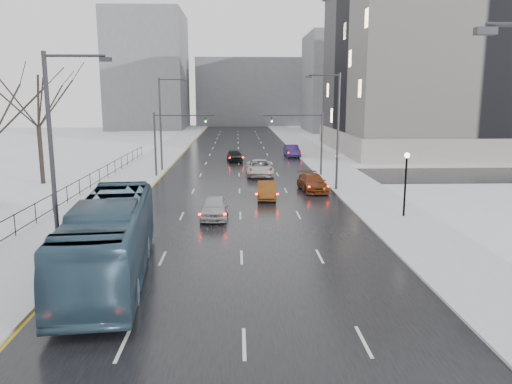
{
  "coord_description": "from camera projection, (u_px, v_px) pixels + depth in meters",
  "views": [
    {
      "loc": [
        -0.18,
        -2.27,
        8.13
      ],
      "look_at": [
        0.92,
        26.76,
        2.5
      ],
      "focal_mm": 35.0,
      "sensor_mm": 36.0,
      "label": 1
    }
  ],
  "objects": [
    {
      "name": "road",
      "position": [
        239.0,
        161.0,
        62.64
      ],
      "size": [
        16.0,
        150.0,
        0.04
      ],
      "primitive_type": "cube",
      "color": "black",
      "rests_on": "ground"
    },
    {
      "name": "mast_signal_left",
      "position": [
        166.0,
        137.0,
        49.81
      ],
      "size": [
        6.1,
        0.33,
        6.5
      ],
      "color": "#2D2D33",
      "rests_on": "ground"
    },
    {
      "name": "civic_building",
      "position": [
        475.0,
        74.0,
        73.58
      ],
      "size": [
        41.0,
        31.0,
        24.8
      ],
      "color": "gray",
      "rests_on": "ground"
    },
    {
      "name": "no_uturn_sign",
      "position": [
        337.0,
        159.0,
        46.85
      ],
      "size": [
        0.6,
        0.06,
        2.7
      ],
      "color": "#2D2D33",
      "rests_on": "sidewalk_right"
    },
    {
      "name": "streetlight_l_near",
      "position": [
        57.0,
        153.0,
        22.03
      ],
      "size": [
        2.95,
        0.25,
        10.0
      ],
      "color": "#2D2D33",
      "rests_on": "ground"
    },
    {
      "name": "lamppost_r_mid",
      "position": [
        406.0,
        175.0,
        33.06
      ],
      "size": [
        0.36,
        0.36,
        4.28
      ],
      "color": "black",
      "rests_on": "sidewalk_right"
    },
    {
      "name": "sidewalk_right",
      "position": [
        322.0,
        160.0,
        63.01
      ],
      "size": [
        5.0,
        150.0,
        0.16
      ],
      "primitive_type": "cube",
      "color": "silver",
      "rests_on": "ground"
    },
    {
      "name": "sedan_right_near",
      "position": [
        267.0,
        190.0,
        39.67
      ],
      "size": [
        1.66,
        4.22,
        1.37
      ],
      "primitive_type": "imported",
      "rotation": [
        0.0,
        0.0,
        -0.05
      ],
      "color": "brown",
      "rests_on": "road"
    },
    {
      "name": "sedan_center_far",
      "position": [
        235.0,
        156.0,
        62.02
      ],
      "size": [
        2.19,
        4.47,
        1.47
      ],
      "primitive_type": "imported",
      "rotation": [
        0.0,
        0.0,
        0.11
      ],
      "color": "black",
      "rests_on": "road"
    },
    {
      "name": "mast_signal_right",
      "position": [
        311.0,
        136.0,
        50.36
      ],
      "size": [
        6.1,
        0.33,
        6.5
      ],
      "color": "#2D2D33",
      "rests_on": "ground"
    },
    {
      "name": "sedan_right_far",
      "position": [
        313.0,
        183.0,
        42.89
      ],
      "size": [
        2.48,
        5.16,
        1.45
      ],
      "primitive_type": "imported",
      "rotation": [
        0.0,
        0.0,
        0.09
      ],
      "color": "maroon",
      "rests_on": "road"
    },
    {
      "name": "park_strip",
      "position": [
        78.0,
        162.0,
        61.88
      ],
      "size": [
        14.0,
        150.0,
        0.12
      ],
      "primitive_type": "cube",
      "color": "white",
      "rests_on": "ground"
    },
    {
      "name": "cross_road",
      "position": [
        239.0,
        176.0,
        50.86
      ],
      "size": [
        130.0,
        10.0,
        0.04
      ],
      "primitive_type": "cube",
      "color": "black",
      "rests_on": "ground"
    },
    {
      "name": "streetlight_r_mid",
      "position": [
        335.0,
        126.0,
        42.25
      ],
      "size": [
        2.95,
        0.25,
        10.0
      ],
      "color": "#2D2D33",
      "rests_on": "ground"
    },
    {
      "name": "sidewalk_left",
      "position": [
        155.0,
        161.0,
        62.23
      ],
      "size": [
        5.0,
        150.0,
        0.16
      ],
      "primitive_type": "cube",
      "color": "silver",
      "rests_on": "ground"
    },
    {
      "name": "sedan_center_near",
      "position": [
        214.0,
        207.0,
        33.42
      ],
      "size": [
        1.86,
        4.42,
        1.49
      ],
      "primitive_type": "imported",
      "rotation": [
        0.0,
        0.0,
        -0.02
      ],
      "color": "#A7A9AC",
      "rests_on": "road"
    },
    {
      "name": "sedan_right_cross",
      "position": [
        260.0,
        168.0,
        51.13
      ],
      "size": [
        2.7,
        5.85,
        1.62
      ],
      "primitive_type": "imported",
      "rotation": [
        0.0,
        0.0,
        0.0
      ],
      "color": "#B6B3B9",
      "rests_on": "road"
    },
    {
      "name": "bus",
      "position": [
        110.0,
        239.0,
        22.31
      ],
      "size": [
        4.31,
        13.06,
        3.57
      ],
      "primitive_type": "imported",
      "rotation": [
        0.0,
        0.0,
        0.1
      ],
      "color": "#335064",
      "rests_on": "road"
    },
    {
      "name": "bldg_far_left",
      "position": [
        148.0,
        71.0,
        122.93
      ],
      "size": [
        18.0,
        22.0,
        28.0
      ],
      "primitive_type": "cube",
      "color": "slate",
      "rests_on": "ground"
    },
    {
      "name": "streetlight_l_far",
      "position": [
        163.0,
        119.0,
        53.42
      ],
      "size": [
        2.95,
        0.25,
        10.0
      ],
      "color": "#2D2D33",
      "rests_on": "ground"
    },
    {
      "name": "bldg_far_center",
      "position": [
        252.0,
        92.0,
        139.56
      ],
      "size": [
        30.0,
        18.0,
        18.0
      ],
      "primitive_type": "cube",
      "color": "slate",
      "rests_on": "ground"
    },
    {
      "name": "bldg_far_right",
      "position": [
        358.0,
        83.0,
        115.55
      ],
      "size": [
        24.0,
        20.0,
        22.0
      ],
      "primitive_type": "cube",
      "color": "slate",
      "rests_on": "ground"
    },
    {
      "name": "iron_fence",
      "position": [
        41.0,
        208.0,
        32.55
      ],
      "size": [
        0.06,
        70.0,
        1.3
      ],
      "color": "black",
      "rests_on": "sidewalk_left"
    },
    {
      "name": "sedan_right_distant",
      "position": [
        292.0,
        151.0,
        67.14
      ],
      "size": [
        1.97,
        4.83,
        1.56
      ],
      "primitive_type": "imported",
      "rotation": [
        0.0,
        0.0,
        0.07
      ],
      "color": "#301D59",
      "rests_on": "road"
    },
    {
      "name": "tree_park_e",
      "position": [
        43.0,
        185.0,
        46.27
      ],
      "size": [
        9.45,
        9.45,
        13.5
      ],
      "primitive_type": null,
      "color": "black",
      "rests_on": "ground"
    }
  ]
}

